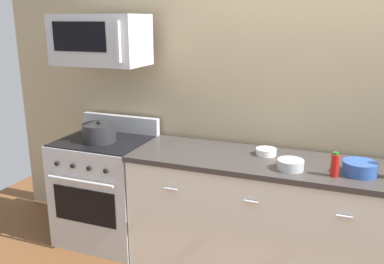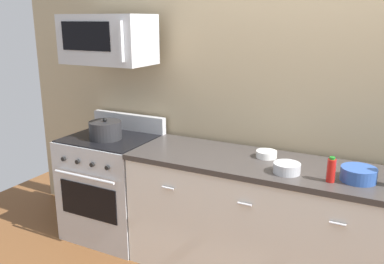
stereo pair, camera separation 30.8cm
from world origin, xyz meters
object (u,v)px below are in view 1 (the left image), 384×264
Objects in this scene: microwave at (101,40)px; bottle_hot_sauce_red at (335,165)px; bowl_white_ceramic at (266,151)px; stockpot at (99,133)px; bowl_steel_prep at (291,164)px; range_oven at (106,189)px; bowl_blue_mixing at (360,168)px.

bottle_hot_sauce_red is at bearing -6.43° from microwave.
stockpot is (-1.37, -0.16, 0.05)m from bowl_white_ceramic.
stockpot is at bearing -173.37° from bowl_white_ceramic.
bowl_white_ceramic is (-0.50, 0.27, -0.05)m from bottle_hot_sauce_red.
bowl_white_ceramic is 0.85× the size of bowl_steel_prep.
bowl_white_ceramic is at bearing 2.56° from microwave.
microwave is 2.71× the size of stockpot.
range_oven is 1.66m from bowl_steel_prep.
bowl_steel_prep reaches higher than bowl_white_ceramic.
stockpot reaches higher than range_oven.
range_oven is 6.49× the size of bottle_hot_sauce_red.
microwave reaches higher than range_oven.
bowl_blue_mixing is at bearing -0.50° from stockpot.
microwave is at bearing 176.72° from bowl_blue_mixing.
stockpot is (-1.87, 0.11, -0.00)m from bottle_hot_sauce_red.
microwave is 4.14× the size of bowl_steel_prep.
bowl_white_ceramic is 0.55× the size of stockpot.
bowl_white_ceramic is at bearing 131.02° from bowl_steel_prep.
bowl_blue_mixing reaches higher than bowl_steel_prep.
range_oven is 1.95m from bottle_hot_sauce_red.
bottle_hot_sauce_red reaches higher than bowl_steel_prep.
stockpot is (-0.00, -0.05, 0.53)m from range_oven.
bottle_hot_sauce_red is (1.87, -0.21, -0.75)m from microwave.
bowl_steel_prep is (1.58, -0.19, -0.79)m from microwave.
range_oven is at bearing 174.89° from bowl_steel_prep.
bowl_steel_prep is (1.58, -0.14, 0.49)m from range_oven.
microwave reaches higher than bottle_hot_sauce_red.
microwave is 1.78m from bowl_steel_prep.
bottle_hot_sauce_red reaches higher than bowl_blue_mixing.
microwave is 4.88× the size of bowl_white_ceramic.
bowl_steel_prep is 0.44m from bowl_blue_mixing.
bowl_blue_mixing is (0.44, 0.07, 0.01)m from bowl_steel_prep.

